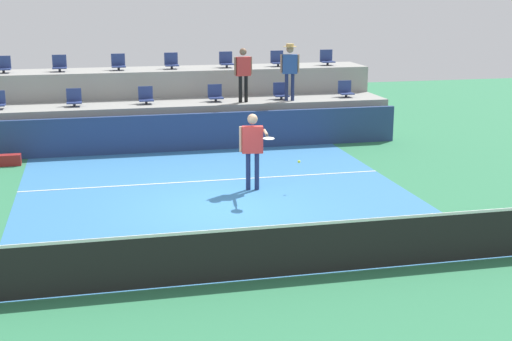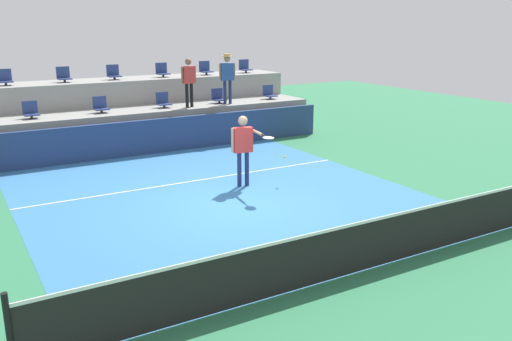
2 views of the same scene
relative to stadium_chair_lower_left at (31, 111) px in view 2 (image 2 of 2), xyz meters
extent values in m
plane|color=#2D754C|center=(3.17, -7.23, -1.46)|extent=(40.00, 40.00, 0.00)
cube|color=teal|center=(3.17, -6.23, -1.46)|extent=(9.00, 10.00, 0.01)
cube|color=white|center=(3.17, -4.83, -1.46)|extent=(9.00, 0.06, 0.00)
cylinder|color=black|center=(-2.03, -11.23, -0.93)|extent=(0.08, 0.08, 1.07)
cube|color=black|center=(3.17, -11.23, -1.01)|extent=(10.40, 0.01, 0.87)
cube|color=white|center=(3.17, -11.23, -0.57)|extent=(10.40, 0.02, 0.05)
cube|color=navy|center=(3.17, -1.23, -0.91)|extent=(13.00, 0.16, 1.10)
cube|color=gray|center=(3.17, 0.07, -0.84)|extent=(13.00, 1.80, 1.25)
cube|color=gray|center=(3.17, 1.87, -0.41)|extent=(13.00, 1.80, 2.10)
cylinder|color=#2D2D33|center=(0.00, -0.08, -0.16)|extent=(0.08, 0.08, 0.10)
cube|color=navy|center=(0.00, -0.08, -0.09)|extent=(0.44, 0.40, 0.04)
cube|color=navy|center=(0.00, 0.10, 0.12)|extent=(0.44, 0.04, 0.38)
cylinder|color=#2D2D33|center=(2.12, -0.08, -0.16)|extent=(0.08, 0.08, 0.10)
cube|color=navy|center=(2.12, -0.08, -0.09)|extent=(0.44, 0.40, 0.04)
cube|color=navy|center=(2.12, 0.10, 0.12)|extent=(0.44, 0.04, 0.38)
cylinder|color=#2D2D33|center=(4.26, -0.08, -0.16)|extent=(0.08, 0.08, 0.10)
cube|color=navy|center=(4.26, -0.08, -0.09)|extent=(0.44, 0.40, 0.04)
cube|color=navy|center=(4.26, 0.10, 0.12)|extent=(0.44, 0.04, 0.38)
cylinder|color=#2D2D33|center=(6.36, -0.08, -0.16)|extent=(0.08, 0.08, 0.10)
cube|color=navy|center=(6.36, -0.08, -0.09)|extent=(0.44, 0.40, 0.04)
cube|color=navy|center=(6.36, 0.10, 0.12)|extent=(0.44, 0.04, 0.38)
cylinder|color=#2D2D33|center=(8.53, -0.08, -0.16)|extent=(0.08, 0.08, 0.10)
cube|color=navy|center=(8.53, -0.08, -0.09)|extent=(0.44, 0.40, 0.04)
cube|color=navy|center=(8.53, 0.10, 0.12)|extent=(0.44, 0.04, 0.38)
cylinder|color=#2D2D33|center=(-0.42, 1.72, 0.69)|extent=(0.08, 0.08, 0.10)
cube|color=navy|center=(-0.42, 1.72, 0.76)|extent=(0.44, 0.40, 0.04)
cube|color=navy|center=(-0.42, 1.90, 0.97)|extent=(0.44, 0.04, 0.38)
cylinder|color=#2D2D33|center=(1.42, 1.72, 0.69)|extent=(0.08, 0.08, 0.10)
cube|color=navy|center=(1.42, 1.72, 0.76)|extent=(0.44, 0.40, 0.04)
cube|color=navy|center=(1.42, 1.90, 0.97)|extent=(0.44, 0.04, 0.38)
cylinder|color=#2D2D33|center=(3.13, 1.72, 0.69)|extent=(0.08, 0.08, 0.10)
cube|color=navy|center=(3.13, 1.72, 0.76)|extent=(0.44, 0.40, 0.04)
cube|color=navy|center=(3.13, 1.90, 0.97)|extent=(0.44, 0.04, 0.38)
cylinder|color=#2D2D33|center=(4.96, 1.72, 0.69)|extent=(0.08, 0.08, 0.10)
cube|color=navy|center=(4.96, 1.72, 0.76)|extent=(0.44, 0.40, 0.04)
cube|color=navy|center=(4.96, 1.90, 0.97)|extent=(0.44, 0.04, 0.38)
cylinder|color=#2D2D33|center=(6.72, 1.72, 0.69)|extent=(0.08, 0.08, 0.10)
cube|color=navy|center=(6.72, 1.72, 0.76)|extent=(0.44, 0.40, 0.04)
cube|color=navy|center=(6.72, 1.90, 0.97)|extent=(0.44, 0.04, 0.38)
cylinder|color=#2D2D33|center=(8.48, 1.72, 0.69)|extent=(0.08, 0.08, 0.10)
cube|color=navy|center=(8.48, 1.72, 0.76)|extent=(0.44, 0.40, 0.04)
cube|color=navy|center=(8.48, 1.90, 0.97)|extent=(0.44, 0.04, 0.38)
cylinder|color=navy|center=(4.02, -5.86, -1.01)|extent=(0.12, 0.12, 0.90)
cylinder|color=navy|center=(4.22, -5.89, -1.01)|extent=(0.12, 0.12, 0.90)
cube|color=red|center=(4.12, -5.88, -0.25)|extent=(0.51, 0.24, 0.64)
sphere|color=tan|center=(4.12, -5.88, 0.24)|extent=(0.27, 0.27, 0.24)
cylinder|color=tan|center=(3.84, -5.84, -0.23)|extent=(0.08, 0.08, 0.60)
cylinder|color=tan|center=(4.36, -6.20, -0.03)|extent=(0.15, 0.57, 0.07)
cylinder|color=black|center=(4.30, -6.58, -0.03)|extent=(0.07, 0.26, 0.04)
ellipsoid|color=silver|center=(4.27, -6.86, -0.03)|extent=(0.30, 0.35, 0.03)
cylinder|color=black|center=(4.98, -0.40, 0.19)|extent=(0.13, 0.13, 0.81)
cylinder|color=black|center=(5.16, -0.37, 0.19)|extent=(0.13, 0.13, 0.81)
cube|color=red|center=(5.07, -0.38, 0.89)|extent=(0.46, 0.25, 0.58)
sphere|color=#846047|center=(5.07, -0.38, 1.33)|extent=(0.25, 0.25, 0.22)
cylinder|color=#846047|center=(4.82, -0.42, 0.90)|extent=(0.08, 0.08, 0.54)
cylinder|color=#846047|center=(5.32, -0.34, 0.90)|extent=(0.08, 0.08, 0.54)
cylinder|color=navy|center=(6.45, -0.37, 0.21)|extent=(0.13, 0.13, 0.84)
cylinder|color=navy|center=(6.64, -0.40, 0.21)|extent=(0.13, 0.13, 0.84)
cube|color=#2D4C8C|center=(6.55, -0.38, 0.92)|extent=(0.48, 0.26, 0.59)
sphere|color=#A87A5B|center=(6.55, -0.38, 1.38)|extent=(0.27, 0.27, 0.23)
cylinder|color=#A87A5B|center=(6.29, -0.33, 0.94)|extent=(0.08, 0.08, 0.56)
cylinder|color=#A87A5B|center=(6.80, -0.43, 0.94)|extent=(0.08, 0.08, 0.56)
cylinder|color=tan|center=(6.55, -0.38, 1.46)|extent=(0.48, 0.48, 0.01)
cylinder|color=tan|center=(6.55, -0.38, 1.50)|extent=(0.28, 0.28, 0.09)
sphere|color=#CCE033|center=(5.16, -6.21, -0.76)|extent=(0.07, 0.07, 0.07)
camera|label=1|loc=(0.49, -21.97, 3.15)|focal=50.58mm
camera|label=2|loc=(-2.38, -17.61, 2.64)|focal=38.15mm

